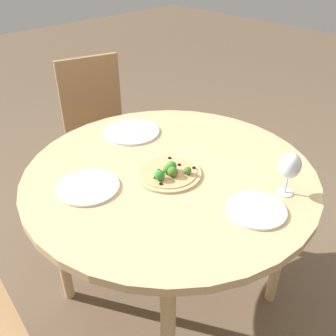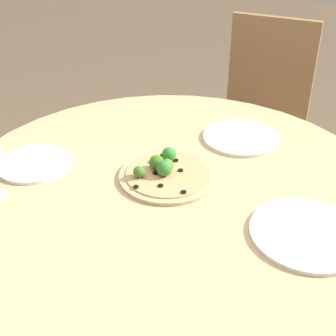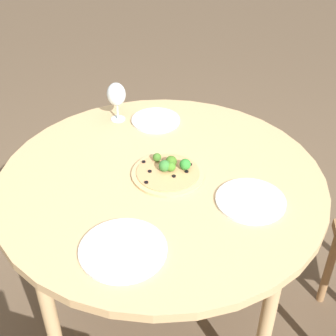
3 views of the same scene
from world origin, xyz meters
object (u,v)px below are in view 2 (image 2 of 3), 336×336
chair_2 (259,122)px  plate_side (308,233)px  plate_near (241,137)px  plate_far (34,164)px  pizza (166,172)px

chair_2 → plate_side: 1.12m
plate_near → plate_side: bearing=-60.0°
plate_near → plate_far: bearing=-146.7°
chair_2 → plate_near: 0.70m
plate_far → pizza: bearing=9.7°
chair_2 → plate_near: bearing=-81.6°
pizza → plate_near: bearing=61.9°
plate_far → chair_2: bearing=63.6°
plate_far → plate_side: size_ratio=0.78×
plate_far → plate_side: 0.75m
plate_near → plate_far: size_ratio=1.14×
plate_side → plate_near: bearing=120.0°
plate_near → pizza: bearing=-118.1°
plate_near → plate_side: 0.47m
pizza → plate_near: 0.31m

